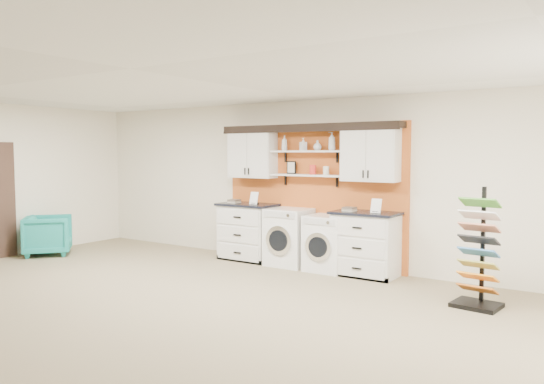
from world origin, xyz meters
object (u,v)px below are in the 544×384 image
Objects in this scene: base_cabinet_right at (365,244)px; dryer at (328,243)px; base_cabinet_left at (248,232)px; armchair at (48,235)px; washer at (289,237)px; sample_rack at (478,268)px.

dryer is (-0.65, -0.00, -0.05)m from base_cabinet_right.
base_cabinet_left is at bearing -180.00° from base_cabinet_right.
washer is at bearing -117.81° from armchair.
washer is 1.08× the size of dryer.
dryer is at bearing -0.00° from washer.
washer is 0.65× the size of sample_rack.
base_cabinet_right is at bearing 163.97° from sample_rack.
washer is (-1.39, -0.00, -0.01)m from base_cabinet_right.
armchair is at bearing -157.94° from washer.
base_cabinet_right reaches higher than washer.
dryer is at bearing -179.70° from base_cabinet_right.
base_cabinet_right is 1.26× the size of armchair.
base_cabinet_left is 1.15× the size of dryer.
sample_rack is at bearing -132.64° from armchair.
base_cabinet_left reaches higher than washer.
sample_rack is at bearing -13.44° from washer.
base_cabinet_left is 2.26m from base_cabinet_right.
dryer is (0.74, -0.00, -0.03)m from washer.
dryer is (1.61, -0.00, -0.05)m from base_cabinet_left.
base_cabinet_left is 3.79m from armchair.
sample_rack is (2.49, -0.77, 0.04)m from dryer.
base_cabinet_left is at bearing 176.08° from sample_rack.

